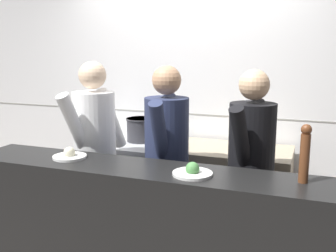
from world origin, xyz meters
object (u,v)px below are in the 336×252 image
Objects in this scene: mixing_bowl_steel at (259,145)px; plated_dish_main at (70,155)px; plated_dish_appetiser at (192,172)px; chef_line at (251,170)px; oven_range at (134,185)px; chef_sous at (167,161)px; chef_head_cook at (95,152)px; pepper_mill at (305,152)px; stock_pot at (141,129)px.

mixing_bowl_steel is 1.16× the size of plated_dish_main.
plated_dish_appetiser is 0.15× the size of chef_line.
mixing_bowl_steel is 0.17× the size of chef_line.
oven_range is 3.73× the size of plated_dish_main.
chef_sous is (-0.62, -0.67, -0.03)m from mixing_bowl_steel.
plated_dish_main is 0.14× the size of chef_head_cook.
chef_sous is at bearing 157.60° from pepper_mill.
mixing_bowl_steel is at bearing 43.07° from plated_dish_main.
pepper_mill is (1.55, -1.10, 0.18)m from stock_pot.
stock_pot reaches higher than plated_dish_main.
chef_head_cook is (-1.26, -0.67, -0.01)m from mixing_bowl_steel.
chef_line is at bearing -87.46° from mixing_bowl_steel.
mixing_bowl_steel is (1.15, -0.01, -0.06)m from stock_pot.
plated_dish_appetiser is at bearing -61.12° from chef_sous.
mixing_bowl_steel is 0.63m from chef_line.
oven_range is 1.61m from plated_dish_appetiser.
plated_dish_appetiser reaches higher than mixing_bowl_steel.
chef_sous is (0.64, -0.01, -0.01)m from chef_head_cook.
plated_dish_appetiser is 0.15× the size of chef_head_cook.
chef_head_cook is 0.64m from chef_sous.
pepper_mill reaches higher than mixing_bowl_steel.
plated_dish_appetiser reaches higher than plated_dish_main.
oven_range is at bearing -140.42° from stock_pot.
stock_pot is 1.13m from plated_dish_main.
chef_sous is 1.01× the size of chef_line.
chef_sous is (0.53, -0.68, -0.09)m from stock_pot.
chef_line is (-0.37, 0.46, -0.28)m from pepper_mill.
chef_sous is (-1.02, 0.42, -0.27)m from pepper_mill.
chef_head_cook is (-0.06, 0.46, -0.10)m from plated_dish_main.
oven_range is 0.54× the size of chef_line.
chef_head_cook is at bearing 152.61° from plated_dish_appetiser.
pepper_mill is 0.21× the size of chef_sous.
pepper_mill is (0.65, 0.10, 0.16)m from plated_dish_appetiser.
chef_line is (1.29, 0.04, -0.02)m from chef_head_cook.
plated_dish_appetiser is (-0.25, -1.19, 0.08)m from mixing_bowl_steel.
plated_dish_main is 0.95m from plated_dish_appetiser.
mixing_bowl_steel reaches higher than oven_range.
chef_line is (0.28, 0.56, -0.12)m from plated_dish_appetiser.
chef_line is (1.17, -0.64, -0.10)m from stock_pot.
plated_dish_main is at bearing -67.73° from chef_head_cook.
mixing_bowl_steel is at bearing 110.12° from pepper_mill.
plated_dish_appetiser is 0.64m from chef_sous.
chef_line is at bearing 128.85° from pepper_mill.
stock_pot is 0.69m from chef_head_cook.
stock_pot is 1.21× the size of plated_dish_main.
chef_head_cook reaches higher than pepper_mill.
chef_head_cook reaches higher than plated_dish_appetiser.
plated_dish_appetiser is at bearing -101.99° from mixing_bowl_steel.
oven_range is 0.58m from stock_pot.
stock_pot is 0.17× the size of chef_sous.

